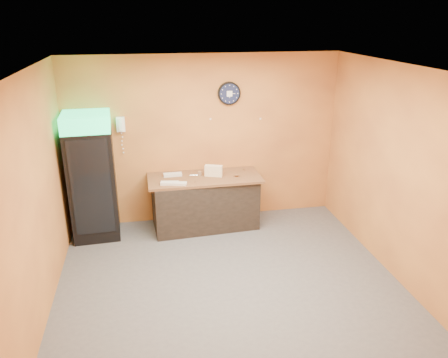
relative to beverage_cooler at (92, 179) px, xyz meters
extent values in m
plane|color=#47474C|center=(1.83, -1.61, -0.98)|extent=(4.50, 4.50, 0.00)
cube|color=#D1863B|center=(1.83, 0.39, 0.42)|extent=(4.50, 0.02, 2.80)
cube|color=#D1863B|center=(-0.42, -1.61, 0.42)|extent=(0.02, 4.00, 2.80)
cube|color=#D1863B|center=(4.08, -1.61, 0.42)|extent=(0.02, 4.00, 2.80)
cube|color=white|center=(1.83, -1.61, 1.82)|extent=(4.50, 4.00, 0.02)
cube|color=black|center=(0.00, 0.04, -0.10)|extent=(0.73, 0.73, 1.75)
cube|color=#1CF085|center=(0.00, 0.04, 0.90)|extent=(0.73, 0.73, 0.25)
cube|color=black|center=(-0.02, -0.31, -0.03)|extent=(0.58, 0.05, 1.50)
cube|color=black|center=(1.76, 0.02, -0.55)|extent=(1.73, 0.85, 0.85)
cylinder|color=black|center=(2.24, 0.37, 1.19)|extent=(0.37, 0.05, 0.37)
cylinder|color=#0F1433|center=(2.24, 0.34, 1.19)|extent=(0.32, 0.01, 0.32)
cube|color=white|center=(2.24, 0.33, 1.19)|extent=(0.09, 0.00, 0.09)
cube|color=white|center=(0.49, 0.35, 0.76)|extent=(0.13, 0.08, 0.24)
cube|color=white|center=(0.49, 0.30, 0.76)|extent=(0.05, 0.04, 0.19)
cube|color=brown|center=(1.76, 0.02, -0.11)|extent=(1.84, 0.81, 0.04)
cube|color=#F5DFBE|center=(1.91, 0.02, -0.06)|extent=(0.30, 0.19, 0.06)
cube|color=#F5DFBE|center=(1.91, 0.02, 0.00)|extent=(0.30, 0.19, 0.06)
cube|color=#F5DFBE|center=(1.91, 0.02, 0.06)|extent=(0.30, 0.19, 0.06)
cube|color=silver|center=(1.18, -0.22, -0.07)|extent=(0.29, 0.15, 0.04)
cube|color=silver|center=(1.31, -0.26, -0.07)|extent=(0.28, 0.17, 0.04)
cube|color=silver|center=(1.26, 0.15, -0.07)|extent=(0.30, 0.13, 0.04)
cylinder|color=silver|center=(1.69, 0.09, -0.06)|extent=(0.07, 0.07, 0.07)
camera|label=1|loc=(0.84, -6.58, 2.40)|focal=35.00mm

